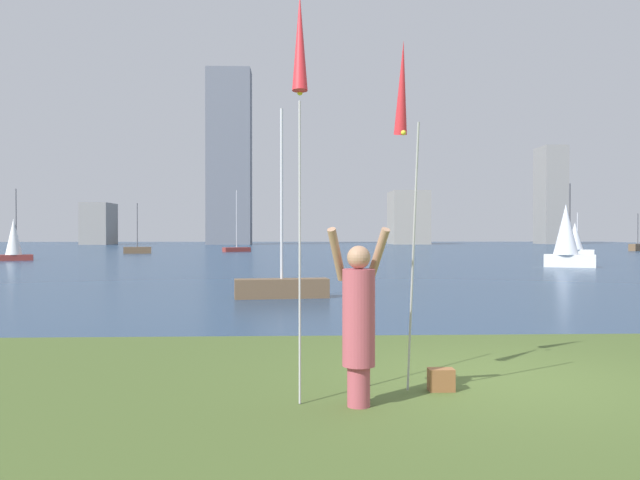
% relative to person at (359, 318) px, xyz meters
% --- Properties ---
extents(ground, '(120.00, 138.00, 0.12)m').
position_rel_person_xyz_m(ground, '(1.96, 52.11, -0.98)').
color(ground, '#475B28').
extents(person, '(0.69, 0.51, 1.88)m').
position_rel_person_xyz_m(person, '(0.00, 0.00, 0.00)').
color(person, '#B24C59').
rests_on(person, ground).
extents(kite_flag_left, '(0.16, 0.56, 4.29)m').
position_rel_person_xyz_m(kite_flag_left, '(-0.61, -0.05, 2.71)').
color(kite_flag_left, '#B2B2B7').
rests_on(kite_flag_left, ground).
extents(kite_flag_right, '(0.16, 1.22, 4.07)m').
position_rel_person_xyz_m(kite_flag_right, '(0.61, 0.91, 2.50)').
color(kite_flag_right, '#B2B2B7').
rests_on(kite_flag_right, ground).
extents(bag, '(0.29, 0.18, 0.26)m').
position_rel_person_xyz_m(bag, '(1.01, 0.60, -0.79)').
color(bag, brown).
rests_on(bag, ground).
extents(sailboat_0, '(2.70, 1.91, 4.41)m').
position_rel_person_xyz_m(sailboat_0, '(13.67, 26.25, 0.63)').
color(sailboat_0, white).
rests_on(sailboat_0, ground).
extents(sailboat_2, '(2.66, 0.96, 5.26)m').
position_rel_person_xyz_m(sailboat_2, '(-1.03, 11.05, -0.57)').
color(sailboat_2, brown).
rests_on(sailboat_2, ground).
extents(sailboat_3, '(2.21, 1.58, 4.68)m').
position_rel_person_xyz_m(sailboat_3, '(-18.93, 35.46, 0.34)').
color(sailboat_3, maroon).
rests_on(sailboat_3, ground).
extents(sailboat_4, '(2.46, 1.40, 4.40)m').
position_rel_person_xyz_m(sailboat_4, '(-14.40, 49.35, -0.60)').
color(sailboat_4, brown).
rests_on(sailboat_4, ground).
extents(sailboat_5, '(2.54, 1.86, 3.35)m').
position_rel_person_xyz_m(sailboat_5, '(20.76, 40.96, 0.29)').
color(sailboat_5, white).
rests_on(sailboat_5, ground).
extents(sailboat_6, '(2.62, 2.33, 3.75)m').
position_rel_person_xyz_m(sailboat_6, '(33.73, 55.63, -0.54)').
color(sailboat_6, brown).
rests_on(sailboat_6, ground).
extents(sailboat_8, '(2.67, 2.02, 5.87)m').
position_rel_person_xyz_m(sailboat_8, '(-6.20, 54.14, -0.61)').
color(sailboat_8, maroon).
rests_on(sailboat_8, ground).
extents(skyline_tower_0, '(4.07, 6.47, 6.37)m').
position_rel_person_xyz_m(skyline_tower_0, '(-30.83, 92.38, 2.26)').
color(skyline_tower_0, gray).
rests_on(skyline_tower_0, ground).
extents(skyline_tower_1, '(6.67, 4.72, 26.74)m').
position_rel_person_xyz_m(skyline_tower_1, '(-10.68, 91.25, 12.45)').
color(skyline_tower_1, slate).
rests_on(skyline_tower_1, ground).
extents(skyline_tower_2, '(5.70, 7.75, 8.37)m').
position_rel_person_xyz_m(skyline_tower_2, '(17.40, 93.48, 3.26)').
color(skyline_tower_2, gray).
rests_on(skyline_tower_2, ground).
extents(skyline_tower_3, '(3.69, 5.56, 15.69)m').
position_rel_person_xyz_m(skyline_tower_3, '(40.73, 94.40, 6.92)').
color(skyline_tower_3, gray).
rests_on(skyline_tower_3, ground).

